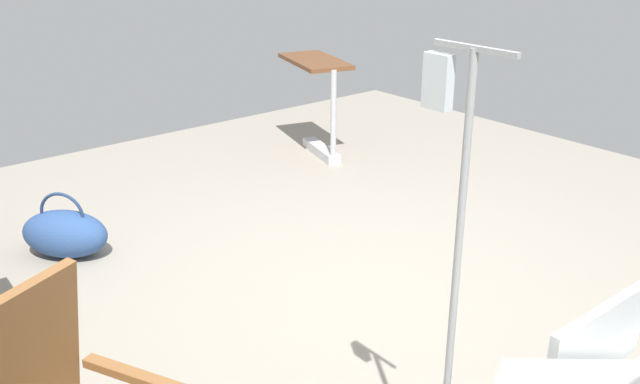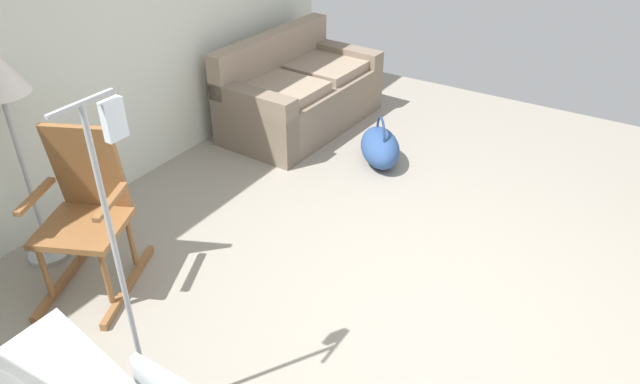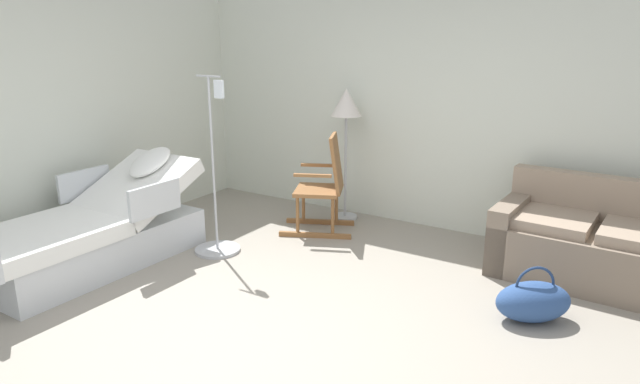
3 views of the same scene
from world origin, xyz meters
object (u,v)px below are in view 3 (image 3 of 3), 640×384
(couch, at_px, (595,246))
(rocking_chair, at_px, (325,186))
(hospital_bed, at_px, (93,234))
(iv_pole, at_px, (217,227))
(duffel_bag, at_px, (533,301))
(floor_lamp, at_px, (346,111))

(couch, xyz_separation_m, rocking_chair, (-2.59, -0.19, 0.20))
(hospital_bed, bearing_deg, iv_pole, 49.36)
(hospital_bed, xyz_separation_m, duffel_bag, (3.61, 1.06, -0.15))
(iv_pole, bearing_deg, floor_lamp, 70.57)
(couch, relative_size, iv_pole, 0.97)
(duffel_bag, bearing_deg, floor_lamp, 150.55)
(rocking_chair, xyz_separation_m, iv_pole, (-0.57, -1.05, -0.25))
(duffel_bag, relative_size, iv_pole, 0.38)
(duffel_bag, height_order, iv_pole, iv_pole)
(duffel_bag, bearing_deg, rocking_chair, 160.27)
(hospital_bed, distance_m, duffel_bag, 3.76)
(couch, relative_size, rocking_chair, 1.56)
(iv_pole, bearing_deg, hospital_bed, -130.64)
(hospital_bed, height_order, duffel_bag, hospital_bed)
(rocking_chair, xyz_separation_m, duffel_bag, (2.31, -0.83, -0.35))
(hospital_bed, distance_m, couch, 4.41)
(hospital_bed, bearing_deg, duffel_bag, 16.44)
(hospital_bed, distance_m, floor_lamp, 2.86)
(iv_pole, bearing_deg, couch, 21.32)
(hospital_bed, xyz_separation_m, floor_lamp, (1.27, 2.39, 0.93))
(couch, height_order, duffel_bag, couch)
(hospital_bed, relative_size, couch, 1.28)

